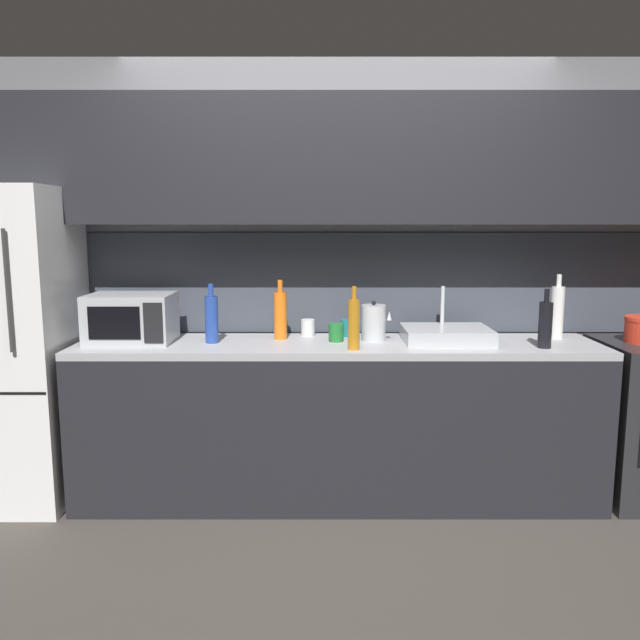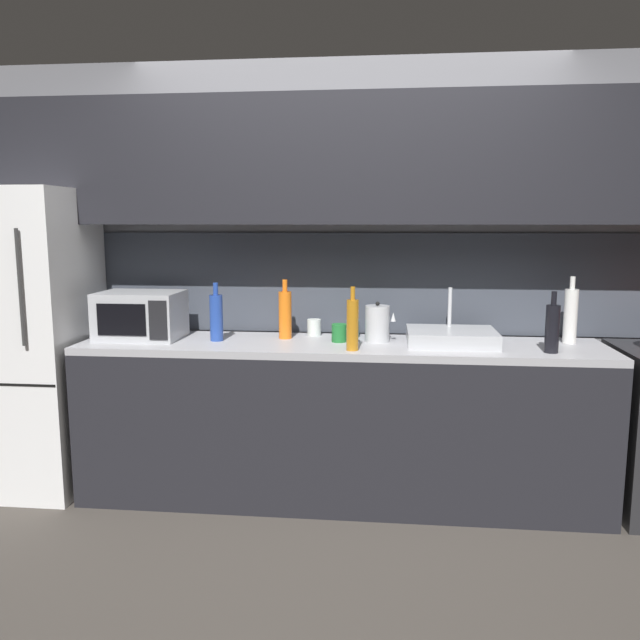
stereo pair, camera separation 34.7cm
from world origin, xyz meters
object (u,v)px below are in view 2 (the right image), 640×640
(wine_bottle_blue, at_px, (216,317))
(refrigerator, at_px, (29,341))
(mug_green, at_px, (339,333))
(microwave, at_px, (141,315))
(wine_bottle_dark, at_px, (552,328))
(mug_teal, at_px, (353,328))
(kettle, at_px, (377,324))
(wine_bottle_white, at_px, (571,315))
(mug_clear, at_px, (314,327))
(wine_bottle_amber, at_px, (353,324))
(wine_bottle_orange, at_px, (285,314))

(wine_bottle_blue, bearing_deg, refrigerator, 179.90)
(refrigerator, relative_size, wine_bottle_blue, 5.31)
(mug_green, bearing_deg, microwave, -179.16)
(refrigerator, distance_m, wine_bottle_dark, 2.93)
(mug_teal, bearing_deg, mug_green, -112.93)
(kettle, bearing_deg, mug_green, -173.30)
(wine_bottle_dark, bearing_deg, kettle, 166.95)
(microwave, xyz_separation_m, wine_bottle_white, (2.41, 0.11, 0.02))
(mug_clear, bearing_deg, wine_bottle_dark, -16.09)
(mug_teal, distance_m, mug_green, 0.17)
(mug_green, bearing_deg, kettle, 6.70)
(wine_bottle_blue, height_order, wine_bottle_amber, wine_bottle_amber)
(refrigerator, xyz_separation_m, microwave, (0.68, 0.02, 0.16))
(refrigerator, relative_size, mug_clear, 18.21)
(microwave, bearing_deg, wine_bottle_dark, -4.21)
(wine_bottle_dark, relative_size, mug_green, 3.14)
(refrigerator, xyz_separation_m, wine_bottle_blue, (1.13, -0.00, 0.16))
(mug_teal, bearing_deg, microwave, -171.70)
(wine_bottle_dark, bearing_deg, mug_teal, 161.79)
(microwave, xyz_separation_m, wine_bottle_orange, (0.82, 0.09, 0.01))
(wine_bottle_dark, distance_m, mug_green, 1.12)
(microwave, bearing_deg, kettle, 1.77)
(refrigerator, xyz_separation_m, wine_bottle_dark, (2.93, -0.15, 0.15))
(wine_bottle_white, distance_m, wine_bottle_orange, 1.59)
(wine_bottle_blue, xyz_separation_m, mug_clear, (0.53, 0.22, -0.09))
(microwave, height_order, mug_green, microwave)
(kettle, relative_size, wine_bottle_dark, 0.72)
(refrigerator, relative_size, mug_green, 17.44)
(mug_clear, xyz_separation_m, mug_green, (0.16, -0.18, 0.00))
(wine_bottle_blue, bearing_deg, kettle, 3.93)
(wine_bottle_amber, relative_size, wine_bottle_orange, 0.99)
(microwave, bearing_deg, mug_clear, 11.58)
(refrigerator, height_order, mug_clear, refrigerator)
(microwave, relative_size, mug_clear, 4.78)
(wine_bottle_blue, xyz_separation_m, wine_bottle_dark, (1.80, -0.14, -0.01))
(wine_bottle_blue, bearing_deg, microwave, 177.40)
(wine_bottle_dark, height_order, mug_teal, wine_bottle_dark)
(microwave, bearing_deg, wine_bottle_blue, -2.60)
(microwave, relative_size, kettle, 2.02)
(wine_bottle_white, height_order, wine_bottle_orange, wine_bottle_white)
(microwave, relative_size, wine_bottle_dark, 1.46)
(refrigerator, distance_m, kettle, 2.04)
(microwave, bearing_deg, mug_teal, 8.30)
(wine_bottle_orange, xyz_separation_m, mug_teal, (0.38, 0.08, -0.09))
(microwave, distance_m, mug_teal, 1.22)
(wine_bottle_amber, xyz_separation_m, wine_bottle_dark, (1.02, 0.05, -0.01))
(kettle, xyz_separation_m, wine_bottle_amber, (-0.13, -0.25, 0.04))
(microwave, relative_size, mug_teal, 4.60)
(kettle, relative_size, wine_bottle_orange, 0.67)
(kettle, relative_size, wine_bottle_amber, 0.68)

